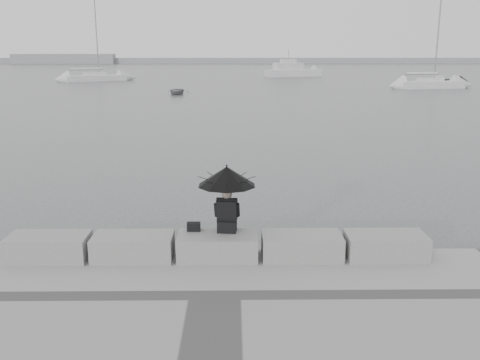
{
  "coord_description": "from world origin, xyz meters",
  "views": [
    {
      "loc": [
        0.33,
        -10.58,
        4.65
      ],
      "look_at": [
        0.49,
        3.0,
        1.28
      ],
      "focal_mm": 40.0,
      "sensor_mm": 36.0,
      "label": 1
    }
  ],
  "objects_px": {
    "sailboat_right": "(430,84)",
    "dinghy": "(177,91)",
    "motor_cruiser": "(293,71)",
    "seated_person": "(227,183)",
    "small_motorboat": "(444,81)",
    "sailboat_left": "(95,77)"
  },
  "relations": [
    {
      "from": "motor_cruiser",
      "to": "dinghy",
      "type": "relative_size",
      "value": 2.84
    },
    {
      "from": "seated_person",
      "to": "sailboat_left",
      "type": "height_order",
      "value": "sailboat_left"
    },
    {
      "from": "motor_cruiser",
      "to": "sailboat_left",
      "type": "bearing_deg",
      "value": -174.74
    },
    {
      "from": "dinghy",
      "to": "motor_cruiser",
      "type": "bearing_deg",
      "value": 67.0
    },
    {
      "from": "sailboat_left",
      "to": "small_motorboat",
      "type": "bearing_deg",
      "value": -37.14
    },
    {
      "from": "sailboat_left",
      "to": "motor_cruiser",
      "type": "distance_m",
      "value": 31.97
    },
    {
      "from": "motor_cruiser",
      "to": "sailboat_right",
      "type": "bearing_deg",
      "value": -81.02
    },
    {
      "from": "sailboat_left",
      "to": "small_motorboat",
      "type": "height_order",
      "value": "sailboat_left"
    },
    {
      "from": "seated_person",
      "to": "dinghy",
      "type": "relative_size",
      "value": 0.41
    },
    {
      "from": "motor_cruiser",
      "to": "dinghy",
      "type": "xyz_separation_m",
      "value": [
        -15.69,
        -34.25,
        -0.61
      ]
    },
    {
      "from": "dinghy",
      "to": "seated_person",
      "type": "bearing_deg",
      "value": -81.19
    },
    {
      "from": "sailboat_left",
      "to": "sailboat_right",
      "type": "distance_m",
      "value": 45.03
    },
    {
      "from": "sailboat_right",
      "to": "sailboat_left",
      "type": "bearing_deg",
      "value": 152.27
    },
    {
      "from": "seated_person",
      "to": "small_motorboat",
      "type": "bearing_deg",
      "value": 72.26
    },
    {
      "from": "sailboat_right",
      "to": "motor_cruiser",
      "type": "xyz_separation_m",
      "value": [
        -13.17,
        26.63,
        0.37
      ]
    },
    {
      "from": "sailboat_right",
      "to": "seated_person",
      "type": "bearing_deg",
      "value": -122.85
    },
    {
      "from": "sailboat_right",
      "to": "dinghy",
      "type": "xyz_separation_m",
      "value": [
        -28.86,
        -7.62,
        -0.24
      ]
    },
    {
      "from": "seated_person",
      "to": "motor_cruiser",
      "type": "xyz_separation_m",
      "value": [
        9.99,
        79.36,
        -1.11
      ]
    },
    {
      "from": "dinghy",
      "to": "sailboat_left",
      "type": "bearing_deg",
      "value": 123.78
    },
    {
      "from": "motor_cruiser",
      "to": "dinghy",
      "type": "bearing_deg",
      "value": -131.94
    },
    {
      "from": "sailboat_right",
      "to": "dinghy",
      "type": "height_order",
      "value": "sailboat_right"
    },
    {
      "from": "seated_person",
      "to": "sailboat_right",
      "type": "height_order",
      "value": "sailboat_right"
    }
  ]
}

